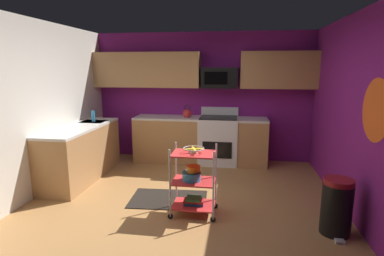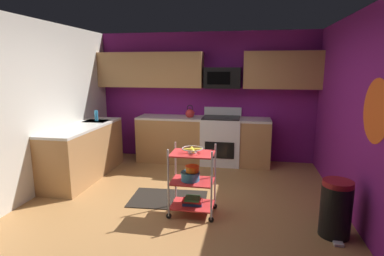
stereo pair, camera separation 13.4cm
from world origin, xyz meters
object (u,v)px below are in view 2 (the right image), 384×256
Objects in this scene: microwave at (223,78)px; fruit_bowl at (192,149)px; oven_range at (221,140)px; book_stack at (192,201)px; mixing_bowl_small at (192,169)px; rolling_cart at (192,181)px; kettle at (190,113)px; dish_soap_bottle at (96,116)px; trash_can at (336,209)px; mixing_bowl_large at (190,176)px.

fruit_bowl is at bearing -93.92° from microwave.
microwave is at bearing 90.26° from oven_range.
mixing_bowl_small is at bearing 128.10° from book_stack.
mixing_bowl_small is 0.44m from book_stack.
rolling_cart is 0.28m from book_stack.
kettle is 1.32× the size of dish_soap_bottle.
rolling_cart is 1.72m from trash_can.
fruit_bowl is 0.26m from mixing_bowl_small.
mixing_bowl_small is at bearing -78.42° from kettle.
mixing_bowl_small is (-0.17, -2.26, 0.14)m from oven_range.
dish_soap_bottle is 0.30× the size of trash_can.
mixing_bowl_large is at bearing -180.00° from book_stack.
oven_range is 5.50× the size of dish_soap_bottle.
fruit_bowl is at bearing 172.09° from trash_can.
mixing_bowl_small is 0.28× the size of trash_can.
trash_can is (1.53, -2.61, -1.37)m from microwave.
book_stack is at bearing 172.09° from trash_can.
microwave reaches higher than kettle.
dish_soap_bottle reaches higher than rolling_cart.
book_stack is (0.03, 0.00, -0.34)m from mixing_bowl_large.
microwave is 2.52m from fruit_bowl.
microwave is 2.57× the size of fruit_bowl.
oven_range is at bearing 18.68° from dish_soap_bottle.
mixing_bowl_large is 0.95× the size of book_stack.
mixing_bowl_large is at bearing 172.22° from trash_can.
oven_range is at bearing 0.35° from kettle.
microwave is at bearing 86.08° from fruit_bowl.
oven_range reaches higher than trash_can.
rolling_cart reaches higher than fruit_bowl.
mixing_bowl_small is 2.34m from kettle.
book_stack is at bearing 90.00° from rolling_cart.
mixing_bowl_small is at bearing 171.93° from trash_can.
kettle is at bearing -179.65° from oven_range.
kettle is (-0.46, 2.26, 0.38)m from mixing_bowl_small.
rolling_cart reaches higher than mixing_bowl_small.
mixing_bowl_large is (-0.19, -2.37, -1.18)m from microwave.
dish_soap_bottle is at bearing 144.28° from fruit_bowl.
kettle is (-0.47, 2.27, 0.54)m from rolling_cart.
trash_can is (3.79, -1.74, -0.69)m from dish_soap_bottle.
fruit_bowl is 0.70m from book_stack.
mixing_bowl_small is (-0.17, -2.37, -1.08)m from microwave.
mixing_bowl_large is (-0.19, -2.27, 0.04)m from oven_range.
fruit_bowl is at bearing -94.11° from oven_range.
kettle is at bearing 101.66° from rolling_cart.
rolling_cart is at bearing -78.34° from kettle.
fruit_bowl is at bearing -35.72° from dish_soap_bottle.
microwave is 3.85× the size of mixing_bowl_small.
dish_soap_bottle reaches higher than book_stack.
microwave is 2.61m from mixing_bowl_small.
microwave is 2.69m from rolling_cart.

